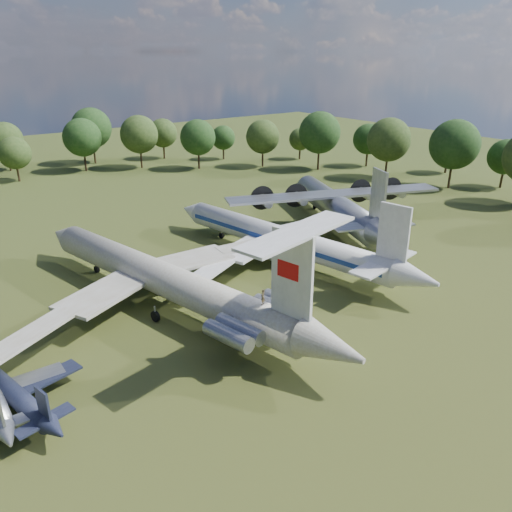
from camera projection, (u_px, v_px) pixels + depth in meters
ground at (174, 310)px, 58.78m from camera, size 300.00×300.00×0.00m
il62_airliner at (164, 285)px, 58.80m from camera, size 53.70×63.45×5.45m
tu104_jet at (282, 243)px, 72.22m from camera, size 45.73×55.76×4.99m
an12_transport at (336, 210)px, 86.16m from camera, size 51.07×53.56×5.59m
small_prop_west at (16, 399)px, 41.79m from camera, size 15.32×18.61×2.40m
person_on_il62 at (263, 297)px, 48.19m from camera, size 0.70×0.60×1.61m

